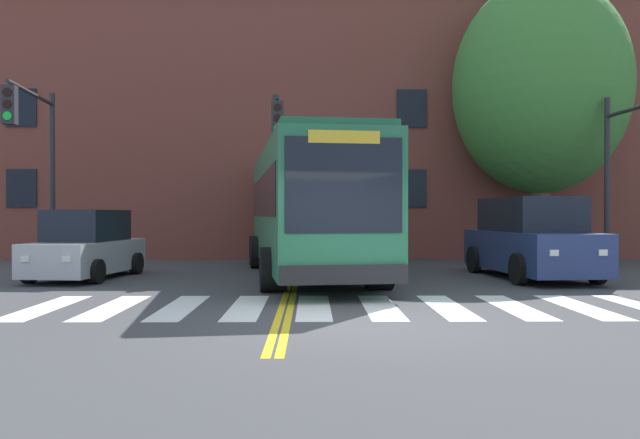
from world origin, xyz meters
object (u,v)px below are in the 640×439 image
object	(u,v)px
car_silver_near_lane	(87,247)
traffic_light_overhead	(276,151)
street_tree_curbside_large	(540,87)
car_teal_behind_bus	(329,226)
traffic_light_near_corner	(637,151)
city_bus	(307,207)
traffic_light_far_corner	(36,144)
car_navy_far_lane	(530,240)

from	to	relation	value
car_silver_near_lane	traffic_light_overhead	distance (m)	6.36
car_silver_near_lane	street_tree_curbside_large	world-z (taller)	street_tree_curbside_large
car_teal_behind_bus	traffic_light_near_corner	xyz separation A→B (m)	(8.20, -10.56, 2.29)
city_bus	traffic_light_far_corner	distance (m)	8.12
city_bus	traffic_light_overhead	bearing A→B (deg)	112.28
street_tree_curbside_large	traffic_light_overhead	bearing A→B (deg)	-167.89
traffic_light_near_corner	traffic_light_overhead	distance (m)	10.39
traffic_light_overhead	traffic_light_far_corner	bearing A→B (deg)	-168.73
street_tree_curbside_large	city_bus	bearing A→B (deg)	-151.53
car_silver_near_lane	traffic_light_far_corner	world-z (taller)	traffic_light_far_corner
car_teal_behind_bus	traffic_light_far_corner	xyz separation A→B (m)	(-8.75, -9.52, 2.57)
car_navy_far_lane	car_silver_near_lane	bearing A→B (deg)	179.62
traffic_light_near_corner	street_tree_curbside_large	size ratio (longest dim) A/B	0.53
car_teal_behind_bus	street_tree_curbside_large	distance (m)	10.65
car_silver_near_lane	street_tree_curbside_large	distance (m)	15.58
city_bus	traffic_light_near_corner	size ratio (longest dim) A/B	2.20
traffic_light_overhead	city_bus	bearing A→B (deg)	-67.72
city_bus	traffic_light_overhead	size ratio (longest dim) A/B	2.03
car_silver_near_lane	car_teal_behind_bus	distance (m)	13.09
car_navy_far_lane	traffic_light_far_corner	distance (m)	14.09
traffic_light_far_corner	traffic_light_near_corner	bearing A→B (deg)	-3.52
city_bus	street_tree_curbside_large	xyz separation A→B (m)	(8.01, 4.34, 4.18)
car_navy_far_lane	traffic_light_overhead	xyz separation A→B (m)	(-6.86, 3.18, 2.65)
traffic_light_near_corner	traffic_light_overhead	xyz separation A→B (m)	(-10.10, 2.41, 0.23)
car_teal_behind_bus	street_tree_curbside_large	world-z (taller)	street_tree_curbside_large
car_silver_near_lane	traffic_light_overhead	world-z (taller)	traffic_light_overhead
traffic_light_overhead	car_teal_behind_bus	bearing A→B (deg)	76.86
city_bus	car_silver_near_lane	size ratio (longest dim) A/B	2.73
car_silver_near_lane	traffic_light_near_corner	xyz separation A→B (m)	(14.87, 0.70, 2.61)
traffic_light_near_corner	traffic_light_overhead	world-z (taller)	traffic_light_overhead
car_navy_far_lane	traffic_light_overhead	size ratio (longest dim) A/B	0.91
car_teal_behind_bus	traffic_light_overhead	size ratio (longest dim) A/B	0.86
city_bus	traffic_light_far_corner	world-z (taller)	traffic_light_far_corner
city_bus	car_navy_far_lane	world-z (taller)	city_bus
car_silver_near_lane	car_teal_behind_bus	size ratio (longest dim) A/B	0.86
street_tree_curbside_large	traffic_light_far_corner	bearing A→B (deg)	-168.25
car_teal_behind_bus	traffic_light_far_corner	bearing A→B (deg)	-132.61
car_silver_near_lane	car_navy_far_lane	distance (m)	11.63
car_silver_near_lane	traffic_light_near_corner	world-z (taller)	traffic_light_near_corner
traffic_light_overhead	street_tree_curbside_large	world-z (taller)	street_tree_curbside_large
traffic_light_overhead	traffic_light_near_corner	bearing A→B (deg)	-13.41
traffic_light_far_corner	traffic_light_overhead	distance (m)	6.99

